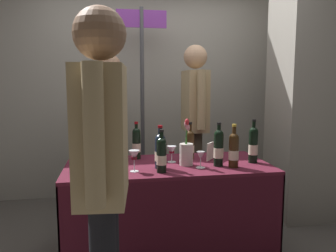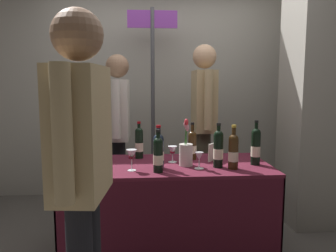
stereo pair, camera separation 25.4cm
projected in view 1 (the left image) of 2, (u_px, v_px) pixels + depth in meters
The scene contains 20 objects.
back_partition at pixel (146, 76), 4.05m from camera, with size 7.08×0.12×2.92m, color #9E998E.
concrete_pillar at pixel (304, 78), 3.30m from camera, with size 0.54×0.54×2.85m, color gray.
tasting_table at pixel (168, 192), 2.62m from camera, with size 1.58×0.74×0.74m.
featured_wine_bottle at pixel (234, 149), 2.47m from camera, with size 0.07×0.07×0.33m.
display_bottle_0 at pixel (253, 144), 2.62m from camera, with size 0.07×0.07×0.35m.
display_bottle_1 at pixel (160, 150), 2.44m from camera, with size 0.08×0.08×0.32m.
display_bottle_2 at pixel (136, 143), 2.75m from camera, with size 0.07×0.07×0.31m.
display_bottle_3 at pixel (82, 152), 2.35m from camera, with size 0.08×0.08×0.34m.
display_bottle_4 at pixel (190, 144), 2.75m from camera, with size 0.07×0.07×0.31m.
display_bottle_5 at pixel (162, 154), 2.33m from camera, with size 0.07×0.07×0.31m.
display_bottle_6 at pixel (219, 147), 2.51m from camera, with size 0.07×0.07×0.33m.
wine_glass_near_vendor at pixel (134, 156), 2.35m from camera, with size 0.08×0.08×0.15m.
wine_glass_mid at pixel (201, 156), 2.46m from camera, with size 0.07×0.07×0.12m.
wine_glass_near_taster at pixel (172, 151), 2.64m from camera, with size 0.07×0.07×0.13m.
flower_vase at pixel (186, 152), 2.54m from camera, with size 0.10×0.10×0.36m.
brochure_stand at pixel (210, 151), 2.72m from camera, with size 0.12×0.01×0.14m, color silver.
vendor_presenter at pixel (110, 122), 3.21m from camera, with size 0.23×0.60×1.65m.
vendor_assistant at pixel (195, 113), 3.43m from camera, with size 0.24×0.56×1.76m.
taster_foreground_right at pixel (103, 161), 1.49m from camera, with size 0.25×0.56×1.70m.
booth_signpost at pixel (142, 85), 3.63m from camera, with size 0.54×0.04×2.18m.
Camera 1 is at (-0.43, -2.49, 1.37)m, focal length 35.36 mm.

